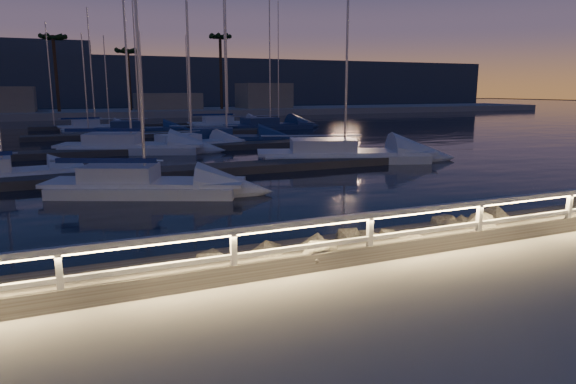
% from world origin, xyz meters
% --- Properties ---
extents(ground, '(400.00, 400.00, 0.00)m').
position_xyz_m(ground, '(0.00, 0.00, 0.00)').
color(ground, gray).
rests_on(ground, ground).
extents(harbor_water, '(400.00, 440.00, 0.60)m').
position_xyz_m(harbor_water, '(0.00, 31.22, -0.97)').
color(harbor_water, black).
rests_on(harbor_water, ground).
extents(guard_rail, '(44.11, 0.12, 1.06)m').
position_xyz_m(guard_rail, '(-0.07, -0.00, 0.77)').
color(guard_rail, silver).
rests_on(guard_rail, ground).
extents(riprap, '(40.89, 3.47, 1.55)m').
position_xyz_m(riprap, '(3.23, 1.28, -0.17)').
color(riprap, slate).
rests_on(riprap, ground).
extents(floating_docks, '(22.00, 36.00, 0.40)m').
position_xyz_m(floating_docks, '(0.00, 32.50, -0.40)').
color(floating_docks, '#514843').
rests_on(floating_docks, ground).
extents(far_shore, '(160.00, 14.00, 5.20)m').
position_xyz_m(far_shore, '(-0.12, 74.05, 0.29)').
color(far_shore, gray).
rests_on(far_shore, ground).
extents(palm_left, '(3.00, 3.00, 11.20)m').
position_xyz_m(palm_left, '(-8.00, 72.00, 10.14)').
color(palm_left, '#463120').
rests_on(palm_left, ground).
extents(palm_center, '(3.00, 3.00, 9.70)m').
position_xyz_m(palm_center, '(2.00, 73.00, 8.78)').
color(palm_center, '#463120').
rests_on(palm_center, ground).
extents(palm_right, '(3.00, 3.00, 12.20)m').
position_xyz_m(palm_right, '(16.00, 72.00, 11.03)').
color(palm_right, '#463120').
rests_on(palm_right, ground).
extents(sailboat_b, '(8.02, 5.18, 13.35)m').
position_xyz_m(sailboat_b, '(-5.08, 12.09, -0.16)').
color(sailboat_b, silver).
rests_on(sailboat_b, ground).
extents(sailboat_c, '(9.77, 5.87, 16.07)m').
position_xyz_m(sailboat_c, '(-3.88, 26.51, -0.12)').
color(sailboat_c, silver).
rests_on(sailboat_c, ground).
extents(sailboat_d, '(10.52, 6.09, 17.20)m').
position_xyz_m(sailboat_d, '(7.03, 17.31, -0.12)').
color(sailboat_d, silver).
rests_on(sailboat_d, ground).
extents(sailboat_g, '(7.96, 4.09, 13.01)m').
position_xyz_m(sailboat_g, '(0.28, 26.96, -0.19)').
color(sailboat_g, silver).
rests_on(sailboat_g, ground).
extents(sailboat_h, '(9.37, 5.18, 15.28)m').
position_xyz_m(sailboat_h, '(3.72, 29.90, -0.16)').
color(sailboat_h, navy).
rests_on(sailboat_h, ground).
extents(sailboat_j, '(8.44, 4.00, 13.89)m').
position_xyz_m(sailboat_j, '(-1.33, 41.31, -0.15)').
color(sailboat_j, navy).
rests_on(sailboat_j, ground).
extents(sailboat_k, '(8.81, 3.07, 14.72)m').
position_xyz_m(sailboat_k, '(8.88, 46.31, -0.15)').
color(sailboat_k, silver).
rests_on(sailboat_k, ground).
extents(sailboat_l, '(9.93, 4.32, 16.26)m').
position_xyz_m(sailboat_l, '(11.96, 41.39, -0.14)').
color(sailboat_l, navy).
rests_on(sailboat_l, ground).
extents(sailboat_n, '(7.25, 2.69, 12.11)m').
position_xyz_m(sailboat_n, '(-4.87, 47.33, -0.18)').
color(sailboat_n, silver).
rests_on(sailboat_n, ground).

